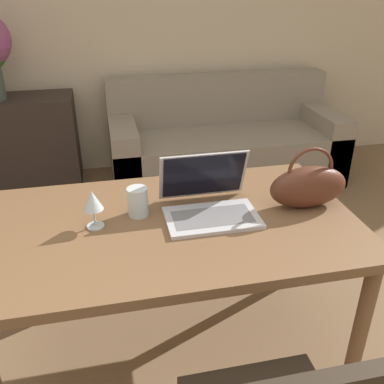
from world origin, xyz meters
TOP-DOWN VIEW (x-y plane):
  - wall_back at (0.00, 2.96)m, footprint 10.00×0.06m
  - dining_table at (0.13, 0.70)m, footprint 1.44×0.84m
  - couch at (0.87, 2.53)m, footprint 1.88×0.78m
  - laptop at (0.28, 0.75)m, footprint 0.36×0.31m
  - drinking_glass at (-0.00, 0.78)m, footprint 0.08×0.08m
  - wine_glass at (-0.17, 0.72)m, footprint 0.08×0.08m
  - handbag at (0.68, 0.70)m, footprint 0.33×0.13m

SIDE VIEW (x-z plane):
  - couch at x=0.87m, z-range -0.12..0.70m
  - dining_table at x=0.13m, z-range 0.28..1.00m
  - drinking_glass at x=0.00m, z-range 0.72..0.84m
  - laptop at x=0.28m, z-range 0.67..0.90m
  - handbag at x=0.68m, z-range 0.68..0.94m
  - wine_glass at x=-0.17m, z-range 0.75..0.90m
  - wall_back at x=0.00m, z-range 0.00..2.70m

